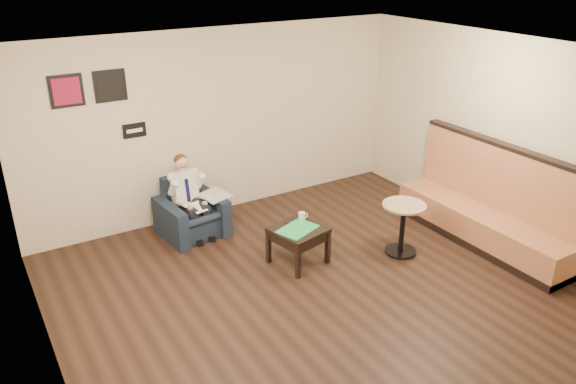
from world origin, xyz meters
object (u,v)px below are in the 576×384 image
banquette (486,197)px  armchair (191,208)px  coffee_mug (302,216)px  side_table (298,245)px  seated_man (194,201)px  smartphone (292,222)px  cafe_table (402,229)px  green_folder (298,229)px

banquette → armchair: bearing=145.4°
armchair → coffee_mug: armchair is taller
side_table → banquette: 2.67m
seated_man → side_table: (0.86, -1.36, -0.30)m
armchair → banquette: (3.36, -2.32, 0.28)m
banquette → side_table: bearing=161.1°
side_table → smartphone: smartphone is taller
banquette → cafe_table: size_ratio=3.76×
seated_man → cafe_table: 2.89m
seated_man → smartphone: 1.47m
armchair → green_folder: size_ratio=1.66×
side_table → smartphone: size_ratio=3.93×
armchair → seated_man: size_ratio=0.75×
coffee_mug → smartphone: bearing=175.5°
side_table → smartphone: 0.32m
seated_man → banquette: size_ratio=0.41×
side_table → cafe_table: bearing=-20.6°
smartphone → banquette: bearing=-25.4°
seated_man → cafe_table: size_ratio=1.55×
coffee_mug → side_table: bearing=-133.7°
armchair → side_table: bearing=-65.2°
seated_man → armchair: bearing=90.0°
seated_man → banquette: bearing=-39.5°
armchair → seated_man: bearing=-90.0°
armchair → side_table: size_ratio=1.36×
smartphone → side_table: bearing=-97.4°
coffee_mug → cafe_table: cafe_table is taller
armchair → green_folder: armchair is taller
armchair → side_table: armchair is taller
green_folder → banquette: banquette is taller
seated_man → banquette: banquette is taller
side_table → coffee_mug: bearing=46.3°
smartphone → green_folder: bearing=-104.0°
seated_man → green_folder: (0.83, -1.39, -0.05)m
seated_man → coffee_mug: size_ratio=10.46×
green_folder → armchair: bearing=119.5°
side_table → banquette: banquette is taller
armchair → seated_man: (0.01, -0.11, 0.15)m
side_table → cafe_table: size_ratio=0.86×
side_table → green_folder: green_folder is taller
seated_man → smartphone: bearing=-59.2°
seated_man → smartphone: seated_man is taller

